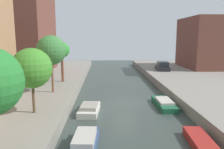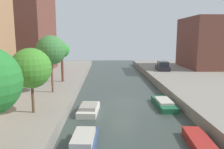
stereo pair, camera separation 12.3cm
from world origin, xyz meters
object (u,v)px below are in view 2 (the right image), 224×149
street_tree_4 (62,51)px  moored_boat_right_2 (199,141)px  street_tree_2 (31,68)px  moored_boat_left_1 (83,145)px  moored_boat_left_2 (89,109)px  street_tree_3 (51,50)px  parked_car (163,67)px  moored_boat_right_3 (164,103)px  low_block_right (213,43)px

street_tree_4 → moored_boat_right_2: street_tree_4 is taller
street_tree_2 → street_tree_4: 11.87m
moored_boat_left_1 → moored_boat_left_2: bearing=91.3°
street_tree_3 → moored_boat_left_1: size_ratio=1.29×
parked_car → moored_boat_right_3: bearing=-104.0°
moored_boat_right_3 → moored_boat_right_2: bearing=-89.3°
street_tree_4 → moored_boat_left_1: 17.06m
low_block_right → street_tree_3: 31.11m
low_block_right → street_tree_2: bearing=-135.9°
low_block_right → moored_boat_right_2: 31.88m
street_tree_3 → moored_boat_left_2: 7.26m
parked_car → moored_boat_left_1: size_ratio=0.92×
street_tree_3 → parked_car: bearing=44.4°
low_block_right → moored_boat_right_3: size_ratio=2.36×
street_tree_2 → street_tree_3: size_ratio=0.83×
low_block_right → parked_car: (-10.00, -3.27, -3.93)m
street_tree_2 → street_tree_4: (0.00, 11.85, 0.56)m
moored_boat_left_2 → moored_boat_right_3: (7.08, 1.55, -0.04)m
moored_boat_left_1 → moored_boat_right_2: 7.03m
street_tree_2 → parked_car: street_tree_2 is taller
moored_boat_left_1 → street_tree_3: bearing=111.4°
street_tree_3 → parked_car: size_ratio=1.40×
moored_boat_left_1 → moored_boat_left_2: moored_boat_left_1 is taller
moored_boat_left_1 → moored_boat_right_2: moored_boat_left_1 is taller
moored_boat_left_2 → street_tree_4: bearing=113.1°
street_tree_4 → parked_car: street_tree_4 is taller
street_tree_2 → parked_car: bearing=54.3°
street_tree_3 → moored_boat_left_2: street_tree_3 is taller
moored_boat_left_1 → low_block_right: bearing=53.5°
street_tree_2 → moored_boat_right_3: bearing=21.0°
moored_boat_left_2 → moored_boat_right_3: 7.24m
moored_boat_right_2 → street_tree_2: bearing=162.0°
moored_boat_left_2 → parked_car: bearing=58.6°
parked_car → moored_boat_right_3: 17.53m
parked_car → moored_boat_left_1: bearing=-113.8°
low_block_right → street_tree_4: size_ratio=2.18×
street_tree_2 → moored_boat_right_3: street_tree_2 is taller
low_block_right → moored_boat_right_3: (-14.24, -20.23, -5.26)m
moored_boat_left_2 → moored_boat_right_3: moored_boat_left_2 is taller
street_tree_2 → moored_boat_right_2: street_tree_2 is taller
street_tree_2 → street_tree_4: street_tree_4 is taller
street_tree_3 → low_block_right: bearing=35.8°
parked_car → moored_boat_right_2: bearing=-99.5°
low_block_right → street_tree_3: (-25.24, -18.18, -0.29)m
low_block_right → moored_boat_right_3: 25.30m
moored_boat_right_3 → street_tree_2: bearing=-159.0°
street_tree_3 → street_tree_4: (0.00, 5.57, -0.38)m
moored_boat_left_1 → moored_boat_right_3: 10.83m
moored_boat_right_3 → street_tree_4: bearing=145.3°
street_tree_4 → moored_boat_left_1: street_tree_4 is taller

